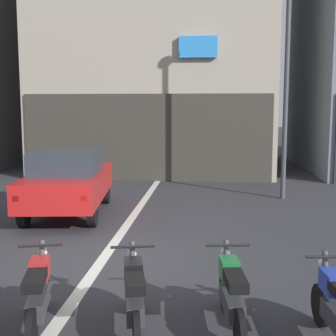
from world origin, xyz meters
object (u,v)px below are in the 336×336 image
(motorcycle_red_row_left_mid, at_px, (38,293))
(motorcycle_black_row_centre, at_px, (134,295))
(car_red_crossing_near, at_px, (69,180))
(street_lamp, at_px, (287,56))
(motorcycle_green_row_right_mid, at_px, (231,293))

(motorcycle_red_row_left_mid, height_order, motorcycle_black_row_centre, same)
(car_red_crossing_near, relative_size, motorcycle_black_row_centre, 2.59)
(motorcycle_black_row_centre, bearing_deg, motorcycle_red_row_left_mid, -177.64)
(car_red_crossing_near, xyz_separation_m, street_lamp, (5.73, 2.54, 3.28))
(motorcycle_red_row_left_mid, xyz_separation_m, motorcycle_black_row_centre, (1.16, 0.05, 0.00))
(car_red_crossing_near, distance_m, motorcycle_green_row_right_mid, 6.91)
(street_lamp, xyz_separation_m, motorcycle_black_row_centre, (-3.08, -8.46, -3.71))
(motorcycle_black_row_centre, distance_m, motorcycle_green_row_right_mid, 1.17)
(motorcycle_red_row_left_mid, bearing_deg, motorcycle_black_row_centre, 2.36)
(car_red_crossing_near, bearing_deg, motorcycle_black_row_centre, -65.94)
(car_red_crossing_near, bearing_deg, motorcycle_green_row_right_mid, -56.59)
(street_lamp, distance_m, motorcycle_red_row_left_mid, 10.20)
(motorcycle_black_row_centre, bearing_deg, motorcycle_green_row_right_mid, 7.85)
(car_red_crossing_near, relative_size, street_lamp, 0.62)
(car_red_crossing_near, distance_m, street_lamp, 7.07)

